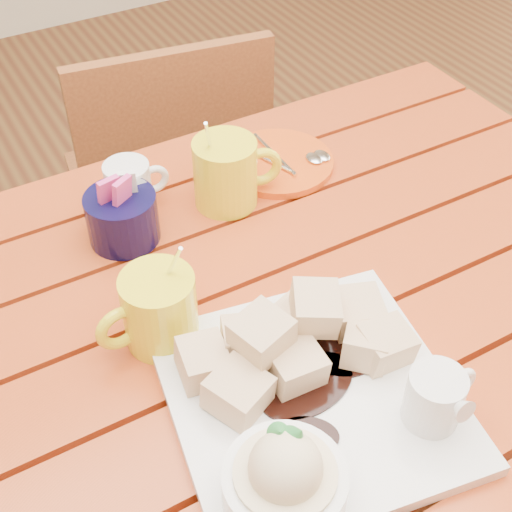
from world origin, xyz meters
TOP-DOWN VIEW (x-y plane):
  - table at (0.00, 0.00)m, footprint 1.20×0.79m
  - dessert_plate at (-0.01, -0.15)m, footprint 0.34×0.34m
  - coffee_mug_left at (-0.10, 0.03)m, footprint 0.12×0.08m
  - coffee_mug_right at (0.09, 0.21)m, footprint 0.13×0.09m
  - cream_pitcher at (-0.04, 0.27)m, footprint 0.09×0.08m
  - sugar_caddy at (-0.07, 0.21)m, footprint 0.09×0.09m
  - orange_saucer at (0.19, 0.25)m, footprint 0.17×0.17m
  - chair_far at (0.18, 0.66)m, footprint 0.43×0.43m

SIDE VIEW (x-z plane):
  - chair_far at x=0.18m, z-range 0.05..0.85m
  - table at x=0.00m, z-range 0.27..1.02m
  - orange_saucer at x=0.19m, z-range 0.75..0.76m
  - dessert_plate at x=-0.01m, z-range 0.72..0.84m
  - sugar_caddy at x=-0.07m, z-range 0.74..0.84m
  - cream_pitcher at x=-0.04m, z-range 0.75..0.83m
  - coffee_mug_left at x=-0.10m, z-range 0.73..0.87m
  - coffee_mug_right at x=0.09m, z-range 0.73..0.87m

